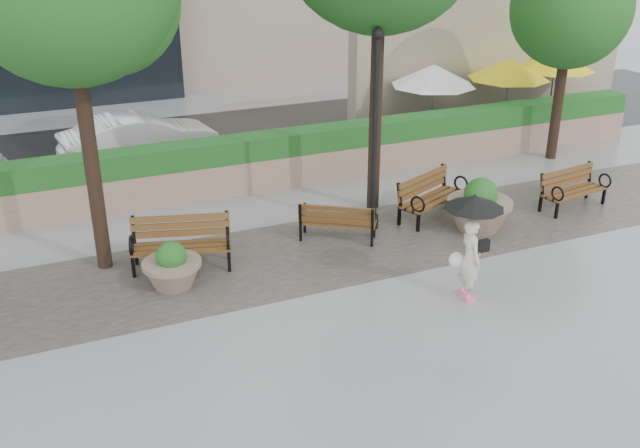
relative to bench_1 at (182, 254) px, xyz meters
name	(u,v)px	position (x,y,z in m)	size (l,w,h in m)	color
ground	(369,328)	(2.33, -3.37, -0.30)	(100.00, 100.00, 0.00)	gray
cobble_strip	(301,254)	(2.33, -0.37, -0.30)	(28.00, 3.20, 0.01)	#383330
hedge_wall	(240,164)	(2.33, 3.63, 0.36)	(24.00, 0.80, 1.35)	#A67C6B
cafe_wall	(492,59)	(11.83, 6.63, 1.70)	(10.00, 0.60, 4.00)	tan
cafe_hedge	(517,125)	(11.33, 4.43, 0.15)	(8.00, 0.50, 0.90)	#194B1B
asphalt_street	(200,145)	(2.33, 7.63, -0.30)	(40.00, 7.00, 0.00)	black
bench_1	(182,254)	(0.00, 0.00, 0.00)	(2.01, 1.23, 1.01)	brown
bench_2	(338,229)	(3.31, -0.01, -0.05)	(1.65, 1.39, 0.85)	brown
bench_3	(431,205)	(5.76, 0.26, -0.01)	(1.94, 1.40, 0.97)	brown
bench_4	(573,197)	(9.06, -0.60, -0.03)	(1.78, 0.92, 0.91)	brown
planter_left	(172,270)	(-0.34, -0.67, 0.05)	(1.08, 1.08, 0.91)	#7F6B56
planter_right	(479,210)	(6.35, -0.73, 0.16)	(1.40, 1.40, 1.17)	#7F6B56
lamppost	(374,145)	(4.26, 0.26, 1.59)	(0.28, 0.28, 4.29)	black
tree_2	(573,12)	(11.27, 2.64, 3.66)	(3.26, 3.12, 5.64)	black
patio_umb_white	(434,76)	(8.79, 5.24, 1.69)	(2.50, 2.50, 2.30)	black
patio_umb_yellow_a	(509,69)	(11.39, 5.14, 1.69)	(2.50, 2.50, 2.30)	black
patio_umb_yellow_b	(556,61)	(13.60, 5.66, 1.69)	(2.50, 2.50, 2.30)	black
car_right	(140,139)	(0.47, 6.63, 0.39)	(1.47, 4.21, 1.39)	silver
pedestrian	(471,237)	(4.42, -3.14, 0.88)	(1.06, 1.06, 1.94)	beige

